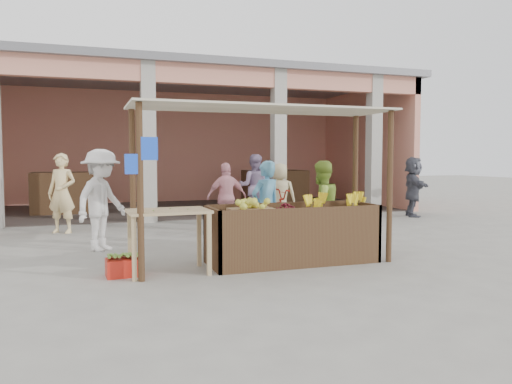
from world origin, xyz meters
name	(u,v)px	position (x,y,z in m)	size (l,w,h in m)	color
ground	(262,265)	(0.00, 0.00, 0.00)	(60.00, 60.00, 0.00)	gray
market_building	(169,124)	(0.05, 8.93, 2.70)	(14.40, 6.40, 4.20)	tan
fruit_stall	(292,237)	(0.50, 0.00, 0.40)	(2.60, 0.95, 0.80)	#48331D
stall_awning	(260,135)	(-0.01, 0.06, 1.98)	(4.09, 1.35, 2.39)	#48331D
banana_heap	(333,203)	(1.19, -0.03, 0.91)	(1.18, 0.64, 0.21)	yellow
melon_tray	(253,207)	(-0.14, 0.02, 0.89)	(0.68, 0.59, 0.19)	#99744F
berry_heap	(286,207)	(0.39, 0.01, 0.87)	(0.42, 0.35, 0.13)	maroon
side_table	(168,220)	(-1.43, -0.09, 0.76)	(1.14, 0.78, 0.90)	tan
papaya_pile	(168,204)	(-1.43, -0.09, 0.99)	(0.62, 0.35, 0.18)	#3E7E29
red_crate	(124,267)	(-2.05, -0.07, 0.12)	(0.47, 0.34, 0.24)	red
plantain_bundle	(123,256)	(-2.05, -0.07, 0.28)	(0.36, 0.26, 0.07)	olive
produce_sacks	(294,208)	(2.79, 5.22, 0.28)	(0.91, 0.68, 0.55)	maroon
vendor_blue	(266,204)	(0.37, 0.86, 0.84)	(0.63, 0.46, 1.68)	#5297BF
vendor_green	(321,203)	(1.37, 0.76, 0.83)	(0.80, 0.46, 1.66)	#96BD3E
motorcycle	(261,212)	(0.94, 2.66, 0.50)	(1.93, 0.66, 1.01)	maroon
shopper_a	(101,196)	(-2.26, 2.00, 0.96)	(1.23, 0.62, 1.92)	silver
shopper_b	(227,195)	(0.44, 3.57, 0.81)	(0.95, 0.51, 1.62)	pink
shopper_c	(280,192)	(1.80, 3.75, 0.83)	(0.80, 0.52, 1.66)	tan
shopper_d	(413,185)	(6.04, 4.48, 0.87)	(1.61, 0.66, 1.74)	#484955
shopper_e	(62,192)	(-3.00, 4.42, 0.90)	(0.67, 0.51, 1.80)	#EFCF8C
shopper_f	(254,183)	(1.77, 5.58, 0.94)	(0.92, 0.53, 1.88)	#927BA0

